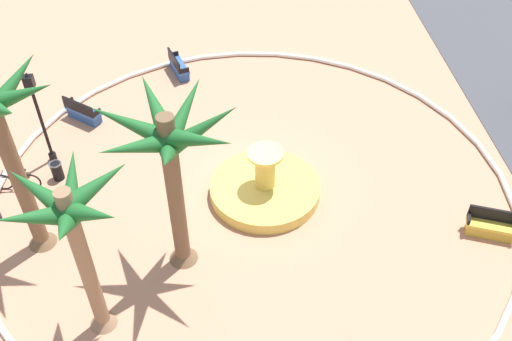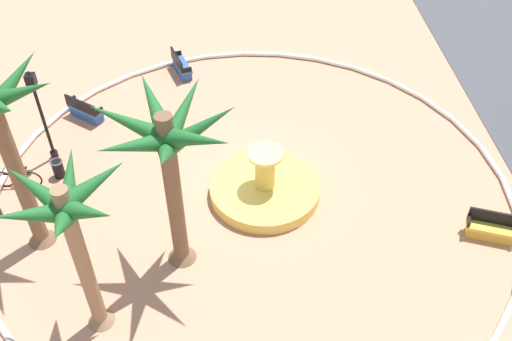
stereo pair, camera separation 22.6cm
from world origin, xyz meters
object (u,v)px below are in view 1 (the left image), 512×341
palm_tree_by_curb (170,153)px  bench_east (491,227)px  lamppost (38,111)px  bench_west (83,113)px  fountain (265,188)px  bicycle_by_lamppost (17,181)px  trash_bin (57,170)px  palm_tree_mid_plaza (73,226)px  bench_north (179,67)px

palm_tree_by_curb → bench_east: bearing=91.4°
palm_tree_by_curb → lamppost: size_ratio=1.52×
bench_west → fountain: bearing=55.3°
lamppost → bicycle_by_lamppost: 2.60m
lamppost → trash_bin: size_ratio=5.31×
fountain → lamppost: lamppost is taller
palm_tree_mid_plaza → lamppost: palm_tree_mid_plaza is taller
palm_tree_by_curb → palm_tree_mid_plaza: (2.21, -2.25, -0.23)m
palm_tree_by_curb → lamppost: (-5.11, -5.02, -2.13)m
bench_east → bench_north: bearing=-134.9°
trash_bin → bicycle_by_lamppost: 1.39m
palm_tree_mid_plaza → trash_bin: (-6.26, -2.38, -3.78)m
fountain → bench_north: bearing=-158.1°
lamppost → palm_tree_mid_plaza: bearing=20.7°
lamppost → fountain: bearing=72.7°
fountain → lamppost: size_ratio=1.00×
palm_tree_by_curb → bicycle_by_lamppost: palm_tree_by_curb is taller
fountain → bicycle_by_lamppost: (-0.90, -8.74, 0.09)m
bench_east → bicycle_by_lamppost: 16.29m
fountain → bicycle_by_lamppost: 8.78m
fountain → palm_tree_mid_plaza: 8.03m
bench_north → bench_west: bearing=-50.5°
palm_tree_mid_plaza → trash_bin: size_ratio=7.66×
bench_west → bench_east: bearing=62.9°
fountain → trash_bin: fountain is taller
bench_north → lamppost: bearing=-39.8°
palm_tree_by_curb → bench_east: palm_tree_by_curb is taller
palm_tree_mid_plaza → lamppost: 8.06m
trash_bin → lamppost: bearing=-159.5°
palm_tree_by_curb → bench_north: 11.40m
lamppost → trash_bin: (1.06, 0.40, -1.89)m
fountain → bench_north: size_ratio=2.32×
bench_east → bench_north: same height
palm_tree_by_curb → lamppost: 7.48m
palm_tree_by_curb → bicycle_by_lamppost: size_ratio=3.43×
bench_east → bicycle_by_lamppost: size_ratio=0.97×
bench_west → bicycle_by_lamppost: size_ratio=0.93×
palm_tree_mid_plaza → bench_west: bearing=-168.7°
bench_north → palm_tree_mid_plaza: bearing=-8.1°
bicycle_by_lamppost → lamppost: bearing=149.4°
palm_tree_by_curb → trash_bin: palm_tree_by_curb is taller
bench_east → bicycle_by_lamppost: bearing=-101.8°
lamppost → palm_tree_by_curb: bearing=44.5°
trash_bin → bench_north: bearing=147.4°
fountain → bench_east: 7.61m
palm_tree_by_curb → trash_bin: 7.34m
palm_tree_by_curb → trash_bin: (-4.05, -4.62, -4.02)m
fountain → bench_north: (-7.97, -3.21, 0.05)m
bicycle_by_lamppost → palm_tree_mid_plaza: bearing=32.5°
bench_east → bicycle_by_lamppost: bench_east is taller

